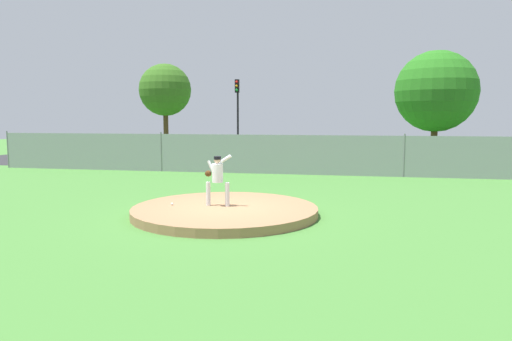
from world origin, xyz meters
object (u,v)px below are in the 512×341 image
at_px(parked_car_silver, 141,150).
at_px(traffic_cone_orange, 191,161).
at_px(pitcher_youth, 217,176).
at_px(parked_car_teal, 304,152).
at_px(parked_car_red, 502,154).
at_px(traffic_light_near, 237,105).
at_px(baseball, 172,204).

bearing_deg(parked_car_silver, traffic_cone_orange, -21.16).
height_order(pitcher_youth, parked_car_silver, pitcher_youth).
height_order(parked_car_teal, traffic_cone_orange, parked_car_teal).
xyz_separation_m(pitcher_youth, parked_car_red, (12.09, 14.68, -0.32)).
bearing_deg(parked_car_teal, parked_car_silver, 178.84).
distance_m(parked_car_silver, parked_car_teal, 10.46).
height_order(pitcher_youth, traffic_light_near, traffic_light_near).
height_order(baseball, parked_car_red, parked_car_red).
relative_size(parked_car_red, parked_car_teal, 0.99).
relative_size(pitcher_youth, parked_car_teal, 0.34).
xyz_separation_m(pitcher_youth, traffic_light_near, (-3.84, 18.73, 2.52)).
relative_size(baseball, parked_car_silver, 0.02).
bearing_deg(pitcher_youth, baseball, -173.16).
relative_size(parked_car_silver, traffic_light_near, 0.79).
distance_m(pitcher_youth, baseball, 1.61).
relative_size(traffic_cone_orange, traffic_light_near, 0.10).
distance_m(parked_car_silver, traffic_light_near, 7.31).
bearing_deg(traffic_cone_orange, parked_car_teal, 11.07).
distance_m(parked_car_teal, traffic_light_near, 7.13).
height_order(parked_car_teal, traffic_light_near, traffic_light_near).
distance_m(baseball, parked_car_teal, 14.97).
height_order(parked_car_silver, parked_car_teal, parked_car_teal).
relative_size(parked_car_silver, parked_car_red, 0.96).
height_order(parked_car_silver, parked_car_red, parked_car_red).
bearing_deg(pitcher_youth, traffic_cone_orange, 112.10).
distance_m(pitcher_youth, parked_car_red, 19.02).
relative_size(baseball, parked_car_red, 0.02).
xyz_separation_m(pitcher_youth, baseball, (-1.35, -0.16, -0.86)).
height_order(parked_car_silver, traffic_cone_orange, parked_car_silver).
bearing_deg(traffic_cone_orange, parked_car_silver, 158.84).
xyz_separation_m(baseball, traffic_cone_orange, (-4.05, 13.45, -0.02)).
xyz_separation_m(parked_car_red, parked_car_teal, (-10.90, -0.09, -0.04)).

